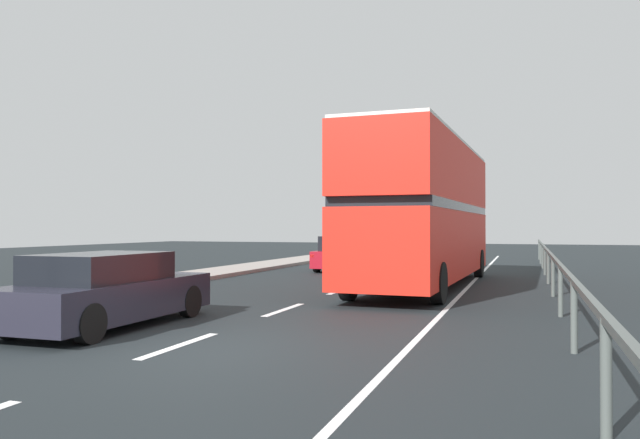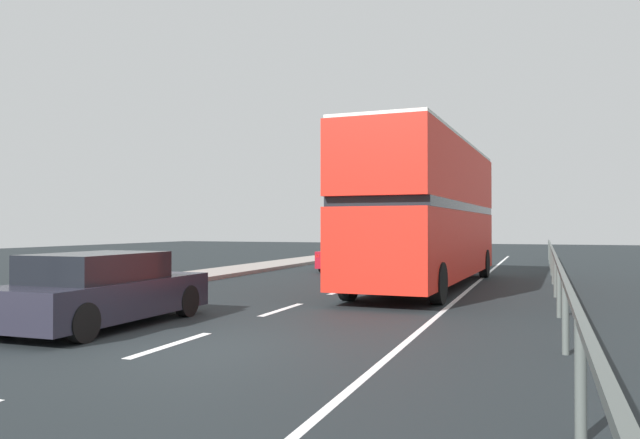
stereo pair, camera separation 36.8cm
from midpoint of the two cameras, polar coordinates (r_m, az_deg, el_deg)
ground_plane at (r=9.95m, az=-12.74°, el=-11.55°), size 75.04×120.00×0.10m
lane_paint_markings at (r=17.53m, az=9.04°, el=-6.65°), size 3.52×46.00×0.01m
bridge_side_railing at (r=17.27m, az=21.42°, el=-3.76°), size 0.10×42.00×1.08m
double_decker_bus_red at (r=19.11m, az=10.46°, el=0.88°), size 2.88×11.50×4.38m
hatchback_car_near at (r=12.08m, az=-18.53°, el=-6.22°), size 1.82×4.45×1.35m
sedan_car_ahead at (r=26.00m, az=3.30°, el=-3.19°), size 1.90×4.22×1.44m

